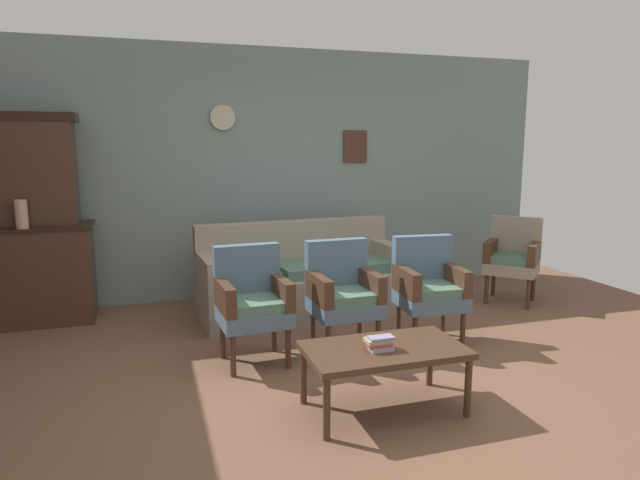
{
  "coord_description": "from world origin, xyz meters",
  "views": [
    {
      "loc": [
        -1.43,
        -3.41,
        1.67
      ],
      "look_at": [
        0.01,
        1.12,
        0.85
      ],
      "focal_mm": 31.13,
      "sensor_mm": 36.0,
      "label": 1
    }
  ],
  "objects_px": {
    "armchair_near_cabinet": "(252,299)",
    "wingback_chair_by_fireplace": "(513,256)",
    "coffee_table": "(384,354)",
    "armchair_by_doorway": "(428,285)",
    "book_stack_on_table": "(380,343)",
    "side_cabinet": "(30,274)",
    "armchair_near_couch_end": "(343,291)",
    "floral_couch": "(303,281)",
    "vase_on_cabinet": "(21,214)"
  },
  "relations": [
    {
      "from": "floral_couch",
      "to": "vase_on_cabinet",
      "type": "bearing_deg",
      "value": 173.29
    },
    {
      "from": "armchair_near_couch_end",
      "to": "book_stack_on_table",
      "type": "distance_m",
      "value": 1.11
    },
    {
      "from": "vase_on_cabinet",
      "to": "coffee_table",
      "type": "xyz_separation_m",
      "value": [
        2.44,
        -2.45,
        -0.68
      ]
    },
    {
      "from": "side_cabinet",
      "to": "armchair_near_couch_end",
      "type": "bearing_deg",
      "value": -31.66
    },
    {
      "from": "floral_couch",
      "to": "armchair_near_cabinet",
      "type": "bearing_deg",
      "value": -123.1
    },
    {
      "from": "armchair_by_doorway",
      "to": "coffee_table",
      "type": "height_order",
      "value": "armchair_by_doorway"
    },
    {
      "from": "armchair_near_cabinet",
      "to": "floral_couch",
      "type": "bearing_deg",
      "value": 56.9
    },
    {
      "from": "book_stack_on_table",
      "to": "armchair_near_cabinet",
      "type": "bearing_deg",
      "value": 118.28
    },
    {
      "from": "vase_on_cabinet",
      "to": "floral_couch",
      "type": "xyz_separation_m",
      "value": [
        2.52,
        -0.3,
        -0.73
      ]
    },
    {
      "from": "armchair_by_doorway",
      "to": "wingback_chair_by_fireplace",
      "type": "height_order",
      "value": "same"
    },
    {
      "from": "side_cabinet",
      "to": "book_stack_on_table",
      "type": "relative_size",
      "value": 6.78
    },
    {
      "from": "vase_on_cabinet",
      "to": "armchair_near_couch_end",
      "type": "distance_m",
      "value": 2.95
    },
    {
      "from": "side_cabinet",
      "to": "armchair_near_couch_end",
      "type": "height_order",
      "value": "side_cabinet"
    },
    {
      "from": "side_cabinet",
      "to": "coffee_table",
      "type": "relative_size",
      "value": 1.16
    },
    {
      "from": "armchair_near_cabinet",
      "to": "armchair_by_doorway",
      "type": "xyz_separation_m",
      "value": [
        1.5,
        -0.02,
        0.0
      ]
    },
    {
      "from": "armchair_by_doorway",
      "to": "book_stack_on_table",
      "type": "bearing_deg",
      "value": -130.66
    },
    {
      "from": "wingback_chair_by_fireplace",
      "to": "coffee_table",
      "type": "height_order",
      "value": "wingback_chair_by_fireplace"
    },
    {
      "from": "armchair_near_cabinet",
      "to": "armchair_by_doorway",
      "type": "height_order",
      "value": "same"
    },
    {
      "from": "wingback_chair_by_fireplace",
      "to": "coffee_table",
      "type": "distance_m",
      "value": 3.0
    },
    {
      "from": "armchair_near_couch_end",
      "to": "floral_couch",
      "type": "bearing_deg",
      "value": 91.41
    },
    {
      "from": "armchair_near_cabinet",
      "to": "wingback_chair_by_fireplace",
      "type": "bearing_deg",
      "value": 15.56
    },
    {
      "from": "side_cabinet",
      "to": "book_stack_on_table",
      "type": "distance_m",
      "value": 3.59
    },
    {
      "from": "vase_on_cabinet",
      "to": "wingback_chair_by_fireplace",
      "type": "height_order",
      "value": "vase_on_cabinet"
    },
    {
      "from": "wingback_chair_by_fireplace",
      "to": "book_stack_on_table",
      "type": "bearing_deg",
      "value": -141.22
    },
    {
      "from": "side_cabinet",
      "to": "book_stack_on_table",
      "type": "xyz_separation_m",
      "value": [
        2.39,
        -2.67,
        -0.0
      ]
    },
    {
      "from": "floral_couch",
      "to": "armchair_by_doorway",
      "type": "height_order",
      "value": "same"
    },
    {
      "from": "armchair_by_doorway",
      "to": "floral_couch",
      "type": "bearing_deg",
      "value": 125.07
    },
    {
      "from": "armchair_near_cabinet",
      "to": "coffee_table",
      "type": "distance_m",
      "value": 1.24
    },
    {
      "from": "armchair_near_cabinet",
      "to": "coffee_table",
      "type": "xyz_separation_m",
      "value": [
        0.64,
        -1.05,
        -0.12
      ]
    },
    {
      "from": "vase_on_cabinet",
      "to": "coffee_table",
      "type": "height_order",
      "value": "vase_on_cabinet"
    },
    {
      "from": "floral_couch",
      "to": "armchair_near_couch_end",
      "type": "height_order",
      "value": "same"
    },
    {
      "from": "armchair_near_cabinet",
      "to": "coffee_table",
      "type": "bearing_deg",
      "value": -58.81
    },
    {
      "from": "armchair_near_couch_end",
      "to": "wingback_chair_by_fireplace",
      "type": "bearing_deg",
      "value": 20.18
    },
    {
      "from": "armchair_by_doorway",
      "to": "book_stack_on_table",
      "type": "height_order",
      "value": "armchair_by_doorway"
    },
    {
      "from": "armchair_near_couch_end",
      "to": "wingback_chair_by_fireplace",
      "type": "xyz_separation_m",
      "value": [
        2.23,
        0.82,
        0.0
      ]
    },
    {
      "from": "wingback_chair_by_fireplace",
      "to": "vase_on_cabinet",
      "type": "bearing_deg",
      "value": 173.23
    },
    {
      "from": "armchair_near_cabinet",
      "to": "side_cabinet",
      "type": "bearing_deg",
      "value": 138.83
    },
    {
      "from": "side_cabinet",
      "to": "armchair_near_cabinet",
      "type": "xyz_separation_m",
      "value": [
        1.81,
        -1.58,
        0.03
      ]
    },
    {
      "from": "wingback_chair_by_fireplace",
      "to": "coffee_table",
      "type": "xyz_separation_m",
      "value": [
        -2.34,
        -1.88,
        -0.12
      ]
    },
    {
      "from": "armchair_near_couch_end",
      "to": "coffee_table",
      "type": "relative_size",
      "value": 0.9
    },
    {
      "from": "armchair_near_cabinet",
      "to": "book_stack_on_table",
      "type": "bearing_deg",
      "value": -61.72
    },
    {
      "from": "armchair_near_cabinet",
      "to": "armchair_near_couch_end",
      "type": "height_order",
      "value": "same"
    },
    {
      "from": "armchair_near_cabinet",
      "to": "armchair_near_couch_end",
      "type": "distance_m",
      "value": 0.74
    },
    {
      "from": "armchair_near_couch_end",
      "to": "side_cabinet",
      "type": "bearing_deg",
      "value": 148.34
    },
    {
      "from": "side_cabinet",
      "to": "floral_couch",
      "type": "distance_m",
      "value": 2.57
    },
    {
      "from": "coffee_table",
      "to": "book_stack_on_table",
      "type": "distance_m",
      "value": 0.11
    },
    {
      "from": "vase_on_cabinet",
      "to": "book_stack_on_table",
      "type": "distance_m",
      "value": 3.5
    },
    {
      "from": "armchair_near_cabinet",
      "to": "wingback_chair_by_fireplace",
      "type": "distance_m",
      "value": 3.09
    },
    {
      "from": "floral_couch",
      "to": "armchair_near_couch_end",
      "type": "xyz_separation_m",
      "value": [
        0.03,
        -1.09,
        0.17
      ]
    },
    {
      "from": "vase_on_cabinet",
      "to": "armchair_near_couch_end",
      "type": "height_order",
      "value": "vase_on_cabinet"
    }
  ]
}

